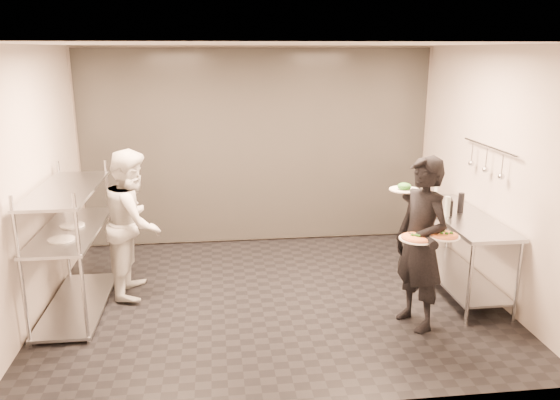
{
  "coord_description": "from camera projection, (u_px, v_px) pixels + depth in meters",
  "views": [
    {
      "loc": [
        -0.6,
        -5.69,
        2.75
      ],
      "look_at": [
        0.11,
        0.22,
        1.1
      ],
      "focal_mm": 35.0,
      "sensor_mm": 36.0,
      "label": 1
    }
  ],
  "objects": [
    {
      "name": "pass_rack",
      "position": [
        71.0,
        242.0,
        5.79
      ],
      "size": [
        0.6,
        1.6,
        1.5
      ],
      "color": "#AFB1B6",
      "rests_on": "ground"
    },
    {
      "name": "chef",
      "position": [
        134.0,
        222.0,
        6.21
      ],
      "size": [
        0.67,
        0.84,
        1.69
      ],
      "primitive_type": "imported",
      "rotation": [
        0.0,
        0.0,
        1.53
      ],
      "color": "silver",
      "rests_on": "ground"
    },
    {
      "name": "waiter",
      "position": [
        421.0,
        244.0,
        5.42
      ],
      "size": [
        0.62,
        0.75,
        1.77
      ],
      "primitive_type": "imported",
      "rotation": [
        0.0,
        0.0,
        -1.21
      ],
      "color": "black",
      "rests_on": "ground"
    },
    {
      "name": "bottle_clear",
      "position": [
        436.0,
        190.0,
        7.0
      ],
      "size": [
        0.05,
        0.05,
        0.18
      ],
      "primitive_type": "cylinder",
      "color": "#99A699",
      "rests_on": "prep_counter"
    },
    {
      "name": "bottle_dark",
      "position": [
        461.0,
        203.0,
        6.29
      ],
      "size": [
        0.07,
        0.07,
        0.24
      ],
      "primitive_type": "cylinder",
      "color": "black",
      "rests_on": "prep_counter"
    },
    {
      "name": "pizza_plate_near",
      "position": [
        417.0,
        238.0,
        5.2
      ],
      "size": [
        0.34,
        0.34,
        0.05
      ],
      "color": "white",
      "rests_on": "waiter"
    },
    {
      "name": "bottle_green",
      "position": [
        447.0,
        206.0,
        6.16
      ],
      "size": [
        0.06,
        0.06,
        0.23
      ],
      "primitive_type": "cylinder",
      "color": "#99A699",
      "rests_on": "prep_counter"
    },
    {
      "name": "pos_monitor",
      "position": [
        449.0,
        206.0,
        6.28
      ],
      "size": [
        0.12,
        0.25,
        0.18
      ],
      "primitive_type": "cube",
      "rotation": [
        0.0,
        0.0,
        -0.3
      ],
      "color": "black",
      "rests_on": "prep_counter"
    },
    {
      "name": "salad_plate",
      "position": [
        404.0,
        188.0,
        5.53
      ],
      "size": [
        0.3,
        0.3,
        0.07
      ],
      "color": "white",
      "rests_on": "waiter"
    },
    {
      "name": "pizza_plate_far",
      "position": [
        444.0,
        235.0,
        5.16
      ],
      "size": [
        0.29,
        0.29,
        0.05
      ],
      "color": "white",
      "rests_on": "waiter"
    },
    {
      "name": "prep_counter",
      "position": [
        459.0,
        239.0,
        6.33
      ],
      "size": [
        0.6,
        1.8,
        0.92
      ],
      "color": "#AFB1B6",
      "rests_on": "ground"
    },
    {
      "name": "room_shell",
      "position": [
        262.0,
        158.0,
        7.0
      ],
      "size": [
        5.0,
        4.0,
        2.8
      ],
      "color": "black",
      "rests_on": "ground"
    },
    {
      "name": "utensil_rail",
      "position": [
        487.0,
        160.0,
        6.11
      ],
      "size": [
        0.07,
        1.2,
        0.31
      ],
      "color": "#AFB1B6",
      "rests_on": "room_shell"
    }
  ]
}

